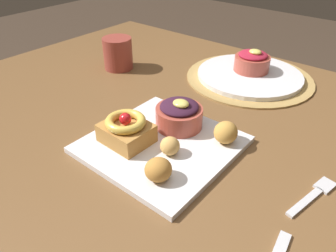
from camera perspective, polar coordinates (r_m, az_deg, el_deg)
dining_table at (r=0.79m, az=0.22°, el=-4.32°), size 1.28×1.02×0.73m
woven_placemat at (r=0.95m, az=14.20°, el=8.31°), size 0.35×0.35×0.00m
front_plate at (r=0.64m, az=-1.14°, el=-3.29°), size 0.27×0.27×0.01m
cake_slice at (r=0.63m, az=-7.67°, el=-0.52°), size 0.10×0.08×0.06m
berry_ramekin at (r=0.67m, az=2.00°, el=2.08°), size 0.10×0.10×0.07m
fritter_front at (r=0.54m, az=-1.74°, el=-7.74°), size 0.05×0.05×0.04m
fritter_middle at (r=0.60m, az=0.34°, el=-3.55°), size 0.04×0.04×0.03m
fritter_back at (r=0.64m, az=10.20°, el=-1.13°), size 0.05×0.05×0.04m
back_plate at (r=0.95m, az=14.27°, el=8.78°), size 0.29×0.29×0.01m
back_ramekin at (r=0.95m, az=14.72°, el=11.07°), size 0.10×0.10×0.07m
fork at (r=0.60m, az=24.56°, el=-10.94°), size 0.04×0.13×0.00m
coffee_mug at (r=0.98m, az=-8.89°, el=12.63°), size 0.09×0.09×0.09m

